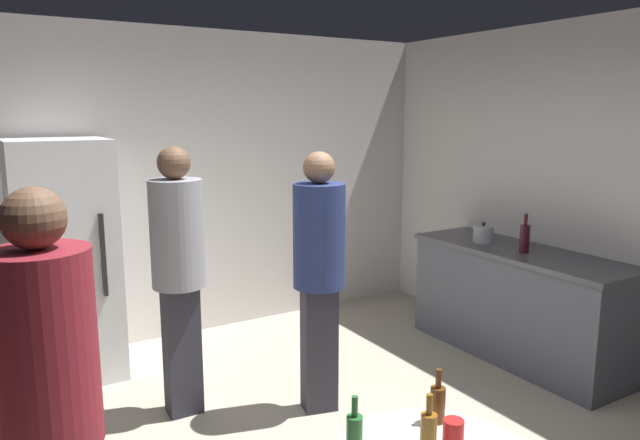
{
  "coord_description": "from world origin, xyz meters",
  "views": [
    {
      "loc": [
        -1.5,
        -2.44,
        2.0
      ],
      "look_at": [
        0.33,
        0.6,
        1.34
      ],
      "focal_mm": 33.27,
      "sensor_mm": 36.0,
      "label": 1
    }
  ],
  "objects": [
    {
      "name": "beer_bottle_green",
      "position": [
        -0.35,
        -0.78,
        0.82
      ],
      "size": [
        0.06,
        0.06,
        0.23
      ],
      "color": "#26662D",
      "rests_on": "foreground_table"
    },
    {
      "name": "wine_bottle_on_counter",
      "position": [
        2.22,
        0.61,
        1.02
      ],
      "size": [
        0.08,
        0.08,
        0.31
      ],
      "color": "#3F141E",
      "rests_on": "kitchen_counter"
    },
    {
      "name": "beer_bottle_brown",
      "position": [
        0.08,
        -0.76,
        0.82
      ],
      "size": [
        0.06,
        0.06,
        0.23
      ],
      "color": "#593314",
      "rests_on": "foreground_table"
    },
    {
      "name": "person_in_gray_shirt",
      "position": [
        -0.37,
        1.2,
        1.05
      ],
      "size": [
        0.34,
        0.34,
        1.78
      ],
      "rotation": [
        0.0,
        0.0,
        -1.58
      ],
      "color": "#2D2D38",
      "rests_on": "ground_plane"
    },
    {
      "name": "plastic_cup_red",
      "position": [
        -0.0,
        -0.93,
        0.79
      ],
      "size": [
        0.08,
        0.08,
        0.11
      ],
      "primitive_type": "cylinder",
      "color": "red",
      "rests_on": "foreground_table"
    },
    {
      "name": "kettle",
      "position": [
        2.23,
        1.05,
        0.97
      ],
      "size": [
        0.24,
        0.17,
        0.18
      ],
      "color": "#B2B2B7",
      "rests_on": "kitchen_counter"
    },
    {
      "name": "refrigerator",
      "position": [
        -0.91,
        2.2,
        0.9
      ],
      "size": [
        0.7,
        0.68,
        1.8
      ],
      "color": "white",
      "rests_on": "ground_plane"
    },
    {
      "name": "kitchen_counter",
      "position": [
        2.28,
        0.69,
        0.45
      ],
      "size": [
        0.64,
        1.87,
        0.9
      ],
      "color": "#4C515B",
      "rests_on": "ground_plane"
    },
    {
      "name": "person_in_maroon_shirt",
      "position": [
        -1.32,
        -0.36,
        1.03
      ],
      "size": [
        0.48,
        0.48,
        1.76
      ],
      "rotation": [
        0.0,
        0.0,
        -0.69
      ],
      "color": "#2D2D38",
      "rests_on": "ground_plane"
    },
    {
      "name": "wall_side_right",
      "position": [
        2.63,
        0.0,
        1.35
      ],
      "size": [
        0.06,
        5.2,
        2.7
      ],
      "primitive_type": "cube",
      "color": "silver",
      "rests_on": "ground_plane"
    },
    {
      "name": "person_in_navy_shirt",
      "position": [
        0.43,
        0.77,
        1.03
      ],
      "size": [
        0.41,
        0.41,
        1.75
      ],
      "rotation": [
        0.0,
        0.0,
        -1.82
      ],
      "color": "#2D2D38",
      "rests_on": "ground_plane"
    },
    {
      "name": "beer_bottle_amber",
      "position": [
        -0.1,
        -0.91,
        0.82
      ],
      "size": [
        0.06,
        0.06,
        0.23
      ],
      "color": "#8C5919",
      "rests_on": "foreground_table"
    },
    {
      "name": "wall_back",
      "position": [
        0.0,
        2.63,
        1.35
      ],
      "size": [
        5.32,
        0.06,
        2.7
      ],
      "primitive_type": "cube",
      "color": "silver",
      "rests_on": "ground_plane"
    }
  ]
}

